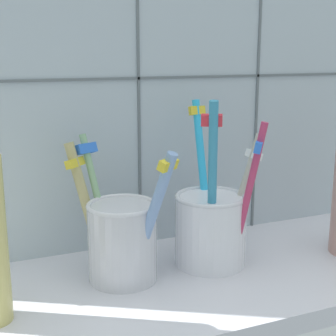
% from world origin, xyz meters
% --- Properties ---
extents(counter_slab, '(0.64, 0.22, 0.02)m').
position_xyz_m(counter_slab, '(0.00, 0.00, 0.01)').
color(counter_slab, silver).
rests_on(counter_slab, ground).
extents(tile_wall_back, '(0.64, 0.02, 0.45)m').
position_xyz_m(tile_wall_back, '(-0.00, 0.12, 0.22)').
color(tile_wall_back, '#B2C1CC').
rests_on(tile_wall_back, ground).
extents(toothbrush_cup_left, '(0.09, 0.12, 0.15)m').
position_xyz_m(toothbrush_cup_left, '(-0.05, 0.02, 0.07)').
color(toothbrush_cup_left, silver).
rests_on(toothbrush_cup_left, counter_slab).
extents(toothbrush_cup_right, '(0.10, 0.11, 0.19)m').
position_xyz_m(toothbrush_cup_right, '(0.05, 0.02, 0.07)').
color(toothbrush_cup_right, white).
rests_on(toothbrush_cup_right, counter_slab).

